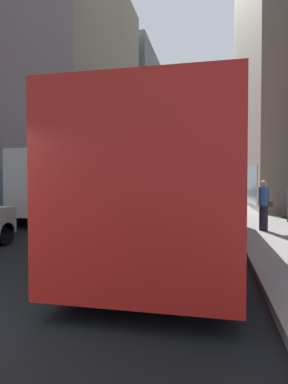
{
  "coord_description": "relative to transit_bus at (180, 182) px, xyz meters",
  "views": [
    {
      "loc": [
        3.72,
        -2.28,
        1.77
      ],
      "look_at": [
        1.12,
        9.82,
        1.4
      ],
      "focal_mm": 29.84,
      "sensor_mm": 36.0,
      "label": 1
    }
  ],
  "objects": [
    {
      "name": "ground_plane",
      "position": [
        -2.8,
        28.04,
        -1.78
      ],
      "size": [
        120.0,
        120.0,
        0.0
      ],
      "primitive_type": "plane",
      "color": "black"
    },
    {
      "name": "sidewalk_left",
      "position": [
        -8.5,
        28.04,
        -1.7
      ],
      "size": [
        2.4,
        110.0,
        0.15
      ],
      "primitive_type": "cube",
      "color": "#ADA89E",
      "rests_on": "ground"
    },
    {
      "name": "sidewalk_right",
      "position": [
        2.9,
        28.04,
        -1.7
      ],
      "size": [
        2.4,
        110.0,
        0.15
      ],
      "primitive_type": "cube",
      "color": "gray",
      "rests_on": "ground"
    },
    {
      "name": "building_left_mid",
      "position": [
        -14.7,
        25.86,
        11.27
      ],
      "size": [
        9.59,
        23.34,
        26.11
      ],
      "color": "gray",
      "rests_on": "ground"
    },
    {
      "name": "building_left_far",
      "position": [
        -14.7,
        46.7,
        10.83
      ],
      "size": [
        10.69,
        15.23,
        25.22
      ],
      "color": "slate",
      "rests_on": "ground"
    },
    {
      "name": "building_right_far",
      "position": [
        9.1,
        41.21,
        16.47
      ],
      "size": [
        8.8,
        23.4,
        36.52
      ],
      "color": "gray",
      "rests_on": "ground"
    },
    {
      "name": "transit_bus",
      "position": [
        0.0,
        0.0,
        0.0
      ],
      "size": [
        2.78,
        11.53,
        3.05
      ],
      "color": "red",
      "rests_on": "ground"
    },
    {
      "name": "car_yellow_taxi",
      "position": [
        -1.6,
        40.84,
        -0.95
      ],
      "size": [
        1.86,
        4.73,
        1.62
      ],
      "color": "yellow",
      "rests_on": "ground"
    },
    {
      "name": "car_red_coupe",
      "position": [
        0.0,
        12.72,
        -0.96
      ],
      "size": [
        1.72,
        4.04,
        1.62
      ],
      "color": "red",
      "rests_on": "ground"
    },
    {
      "name": "car_blue_hatchback",
      "position": [
        -4.0,
        28.37,
        -0.96
      ],
      "size": [
        1.72,
        4.52,
        1.62
      ],
      "color": "#4C6BB7",
      "rests_on": "ground"
    },
    {
      "name": "box_truck",
      "position": [
        -5.6,
        4.92,
        -0.11
      ],
      "size": [
        2.3,
        7.5,
        3.05
      ],
      "color": "silver",
      "rests_on": "ground"
    },
    {
      "name": "dalmatian_dog",
      "position": [
        -1.88,
        -3.66,
        -1.26
      ],
      "size": [
        0.22,
        0.96,
        0.72
      ],
      "color": "white",
      "rests_on": "ground"
    },
    {
      "name": "pedestrian_with_handbag",
      "position": [
        2.62,
        2.08,
        -0.76
      ],
      "size": [
        0.45,
        0.34,
        1.69
      ],
      "color": "#1E1E2D",
      "rests_on": "sidewalk_right"
    }
  ]
}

